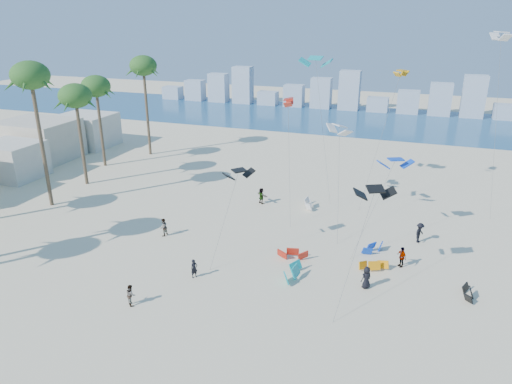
% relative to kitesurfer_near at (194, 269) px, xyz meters
% --- Properties ---
extents(ground, '(220.00, 220.00, 0.00)m').
position_rel_kitesurfer_near_xyz_m(ground, '(-0.78, -7.57, -0.78)').
color(ground, beige).
rests_on(ground, ground).
extents(ocean, '(220.00, 220.00, 0.00)m').
position_rel_kitesurfer_near_xyz_m(ocean, '(-0.78, 64.43, -0.77)').
color(ocean, navy).
rests_on(ocean, ground).
extents(kitesurfer_near, '(0.63, 0.68, 1.56)m').
position_rel_kitesurfer_near_xyz_m(kitesurfer_near, '(0.00, 0.00, 0.00)').
color(kitesurfer_near, black).
rests_on(kitesurfer_near, ground).
extents(kitesurfer_mid, '(0.98, 0.97, 1.59)m').
position_rel_kitesurfer_near_xyz_m(kitesurfer_mid, '(-2.63, -4.84, 0.02)').
color(kitesurfer_mid, gray).
rests_on(kitesurfer_mid, ground).
extents(kitesurfers_far, '(33.14, 14.93, 1.90)m').
position_rel_kitesurfer_near_xyz_m(kitesurfers_far, '(8.74, 10.56, 0.12)').
color(kitesurfers_far, black).
rests_on(kitesurfers_far, ground).
extents(grounded_kites, '(16.29, 17.79, 0.95)m').
position_rel_kitesurfer_near_xyz_m(grounded_kites, '(9.95, 7.12, -0.36)').
color(grounded_kites, '#0D999F').
rests_on(grounded_kites, ground).
extents(flying_kites, '(32.41, 27.56, 18.54)m').
position_rel_kitesurfer_near_xyz_m(flying_kites, '(12.98, 14.63, 10.02)').
color(flying_kites, black).
rests_on(flying_kites, ground).
extents(palm_row, '(9.67, 44.80, 15.35)m').
position_rel_kitesurfer_near_xyz_m(palm_row, '(-22.91, 8.59, 10.55)').
color(palm_row, brown).
rests_on(palm_row, ground).
extents(distant_skyline, '(85.00, 3.00, 8.40)m').
position_rel_kitesurfer_near_xyz_m(distant_skyline, '(-1.97, 74.43, 2.31)').
color(distant_skyline, '#9EADBF').
rests_on(distant_skyline, ground).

